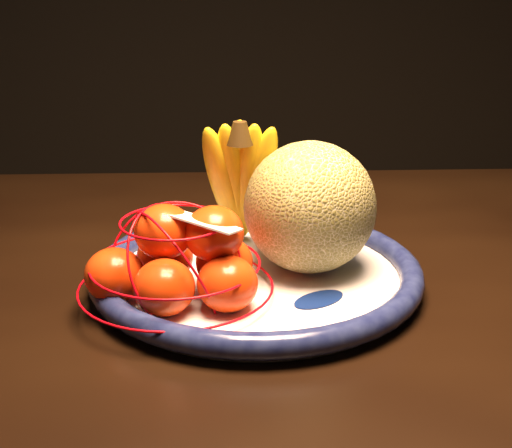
{
  "coord_description": "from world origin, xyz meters",
  "views": [
    {
      "loc": [
        0.3,
        -0.74,
        1.09
      ],
      "look_at": [
        0.33,
        0.01,
        0.82
      ],
      "focal_mm": 50.0,
      "sensor_mm": 36.0,
      "label": 1
    }
  ],
  "objects_px": {
    "fruit_bowl": "(256,273)",
    "cantaloupe": "(310,207)",
    "dining_table": "(37,340)",
    "mandarin_bag": "(181,263)",
    "banana_bunch": "(240,177)"
  },
  "relations": [
    {
      "from": "dining_table",
      "to": "banana_bunch",
      "type": "height_order",
      "value": "banana_bunch"
    },
    {
      "from": "dining_table",
      "to": "cantaloupe",
      "type": "bearing_deg",
      "value": -2.87
    },
    {
      "from": "mandarin_bag",
      "to": "banana_bunch",
      "type": "bearing_deg",
      "value": 65.28
    },
    {
      "from": "dining_table",
      "to": "mandarin_bag",
      "type": "height_order",
      "value": "mandarin_bag"
    },
    {
      "from": "mandarin_bag",
      "to": "fruit_bowl",
      "type": "bearing_deg",
      "value": 35.81
    },
    {
      "from": "dining_table",
      "to": "banana_bunch",
      "type": "bearing_deg",
      "value": 12.48
    },
    {
      "from": "dining_table",
      "to": "mandarin_bag",
      "type": "distance_m",
      "value": 0.24
    },
    {
      "from": "banana_bunch",
      "to": "mandarin_bag",
      "type": "height_order",
      "value": "banana_bunch"
    },
    {
      "from": "dining_table",
      "to": "fruit_bowl",
      "type": "relative_size",
      "value": 4.05
    },
    {
      "from": "dining_table",
      "to": "mandarin_bag",
      "type": "relative_size",
      "value": 5.72
    },
    {
      "from": "fruit_bowl",
      "to": "dining_table",
      "type": "bearing_deg",
      "value": 173.94
    },
    {
      "from": "cantaloupe",
      "to": "fruit_bowl",
      "type": "bearing_deg",
      "value": -169.08
    },
    {
      "from": "fruit_bowl",
      "to": "cantaloupe",
      "type": "distance_m",
      "value": 0.1
    },
    {
      "from": "mandarin_bag",
      "to": "dining_table",
      "type": "bearing_deg",
      "value": 154.69
    },
    {
      "from": "cantaloupe",
      "to": "mandarin_bag",
      "type": "height_order",
      "value": "cantaloupe"
    }
  ]
}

